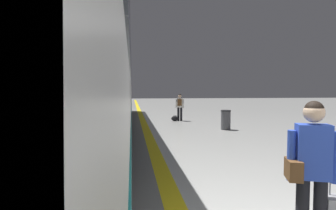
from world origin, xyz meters
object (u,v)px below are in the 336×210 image
object	(u,v)px
high_speed_train	(93,73)
passenger_near	(180,105)
duffel_bag_near	(175,118)
waste_bin	(226,120)
traveller_foreground	(311,166)

from	to	relation	value
high_speed_train	passenger_near	size ratio (longest dim) A/B	17.68
high_speed_train	passenger_near	bearing A→B (deg)	49.95
duffel_bag_near	waste_bin	world-z (taller)	waste_bin
traveller_foreground	passenger_near	distance (m)	13.10
passenger_near	duffel_bag_near	bearing A→B (deg)	-161.52
passenger_near	duffel_bag_near	distance (m)	0.87
high_speed_train	duffel_bag_near	size ratio (longest dim) A/B	64.97
duffel_bag_near	waste_bin	size ratio (longest dim) A/B	0.48
traveller_foreground	waste_bin	xyz separation A→B (m)	(2.38, 9.16, -0.52)
high_speed_train	duffel_bag_near	world-z (taller)	high_speed_train
duffel_bag_near	waste_bin	bearing A→B (deg)	-64.95
traveller_foreground	high_speed_train	bearing A→B (deg)	113.41
traveller_foreground	duffel_bag_near	distance (m)	13.00
passenger_near	waste_bin	size ratio (longest dim) A/B	1.78
high_speed_train	waste_bin	size ratio (longest dim) A/B	31.42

